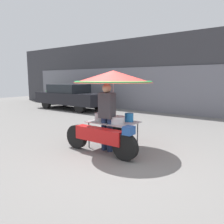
{
  "coord_description": "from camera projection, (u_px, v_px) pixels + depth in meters",
  "views": [
    {
      "loc": [
        2.64,
        -3.8,
        1.76
      ],
      "look_at": [
        -0.57,
        0.56,
        0.94
      ],
      "focal_mm": 35.0,
      "sensor_mm": 36.0,
      "label": 1
    }
  ],
  "objects": [
    {
      "name": "ground_plane",
      "position": [
        118.0,
        159.0,
        4.84
      ],
      "size": [
        36.0,
        36.0,
        0.0
      ],
      "primitive_type": "plane",
      "color": "slate"
    },
    {
      "name": "shopfront_building",
      "position": [
        209.0,
        74.0,
        10.84
      ],
      "size": [
        28.0,
        2.06,
        4.0
      ],
      "color": "#38383D",
      "rests_on": "ground"
    },
    {
      "name": "vendor_motorcycle_cart",
      "position": [
        112.0,
        88.0,
        5.37
      ],
      "size": [
        2.07,
        1.96,
        1.97
      ],
      "color": "black",
      "rests_on": "ground"
    },
    {
      "name": "vendor_person",
      "position": [
        107.0,
        114.0,
        5.29
      ],
      "size": [
        0.38,
        0.22,
        1.65
      ],
      "color": "navy",
      "rests_on": "ground"
    },
    {
      "name": "parked_car",
      "position": [
        71.0,
        96.0,
        12.82
      ],
      "size": [
        4.52,
        1.75,
        1.45
      ],
      "color": "black",
      "rests_on": "ground"
    },
    {
      "name": "potted_plant",
      "position": [
        51.0,
        95.0,
        15.56
      ],
      "size": [
        0.86,
        0.86,
        1.06
      ],
      "color": "#2D2D33",
      "rests_on": "ground"
    }
  ]
}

